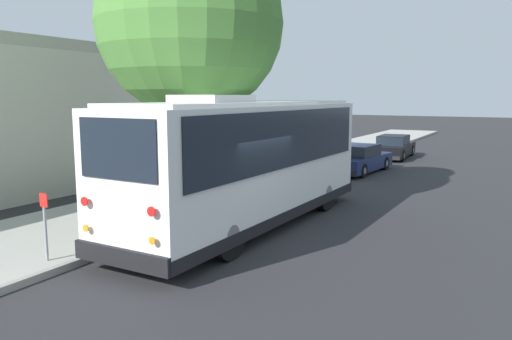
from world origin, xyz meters
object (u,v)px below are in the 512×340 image
object	(u,v)px
parked_sedan_black	(393,147)
sign_post_far	(95,214)
shuttle_bus	(249,157)
parked_sedan_navy	(358,159)
fire_hydrant	(292,169)
sign_post_near	(45,226)
street_tree	(193,11)

from	to	relation	value
parked_sedan_black	sign_post_far	distance (m)	20.60
shuttle_bus	sign_post_far	world-z (taller)	shuttle_bus
parked_sedan_navy	fire_hydrant	distance (m)	4.26
parked_sedan_black	sign_post_near	size ratio (longest dim) A/B	3.39
parked_sedan_black	street_tree	size ratio (longest dim) A/B	0.54
street_tree	fire_hydrant	xyz separation A→B (m)	(6.08, -0.33, -5.34)
shuttle_bus	sign_post_near	size ratio (longest dim) A/B	6.88
street_tree	sign_post_far	bearing A→B (deg)	-176.37
shuttle_bus	parked_sedan_navy	bearing A→B (deg)	3.07
sign_post_near	parked_sedan_navy	bearing A→B (deg)	-5.76
parked_sedan_navy	sign_post_near	world-z (taller)	sign_post_near
parked_sedan_navy	fire_hydrant	size ratio (longest dim) A/B	5.82
parked_sedan_black	fire_hydrant	distance (m)	10.34
fire_hydrant	street_tree	bearing A→B (deg)	176.92
shuttle_bus	parked_sedan_black	xyz separation A→B (m)	(16.98, 0.34, -1.29)
parked_sedan_black	street_tree	bearing A→B (deg)	170.97
parked_sedan_black	fire_hydrant	xyz separation A→B (m)	(-10.22, 1.58, -0.04)
shuttle_bus	parked_sedan_black	world-z (taller)	shuttle_bus
parked_sedan_black	fire_hydrant	size ratio (longest dim) A/B	5.85
parked_sedan_navy	sign_post_near	distance (m)	15.69
fire_hydrant	sign_post_far	bearing A→B (deg)	179.68
parked_sedan_navy	fire_hydrant	world-z (taller)	parked_sedan_navy
sign_post_near	sign_post_far	distance (m)	1.31
parked_sedan_black	street_tree	distance (m)	17.25
shuttle_bus	street_tree	size ratio (longest dim) A/B	1.09
parked_sedan_navy	shuttle_bus	bearing A→B (deg)	-173.51
sign_post_near	sign_post_far	size ratio (longest dim) A/B	1.00
shuttle_bus	fire_hydrant	xyz separation A→B (m)	(6.76, 1.92, -1.33)
parked_sedan_navy	sign_post_near	bearing A→B (deg)	178.59
sign_post_far	fire_hydrant	world-z (taller)	sign_post_far
parked_sedan_black	parked_sedan_navy	bearing A→B (deg)	177.07
shuttle_bus	sign_post_far	size ratio (longest dim) A/B	6.89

